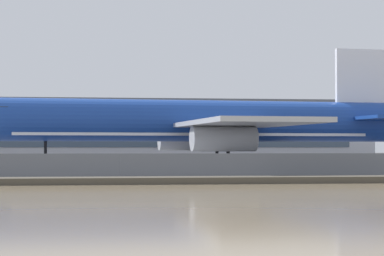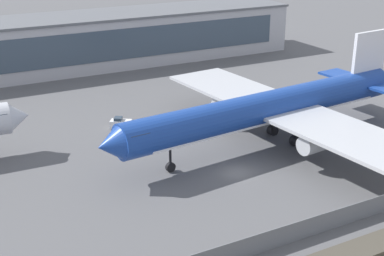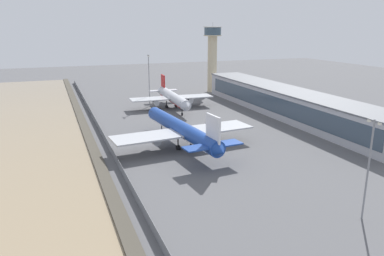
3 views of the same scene
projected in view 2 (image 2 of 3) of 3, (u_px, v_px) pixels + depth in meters
ground_plane at (236, 172)px, 68.08m from camera, size 500.00×500.00×0.00m
shoreline_seawall at (352, 253)px, 51.15m from camera, size 320.00×3.00×0.50m
perimeter_fence at (321, 224)px, 54.54m from camera, size 280.00×0.10×2.21m
cargo_jet_blue at (273, 108)px, 74.99m from camera, size 51.72×44.96×14.19m
baggage_tug at (121, 123)px, 82.11m from camera, size 3.54×3.13×1.80m
terminal_building at (27, 47)px, 109.66m from camera, size 120.55×16.20×11.11m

